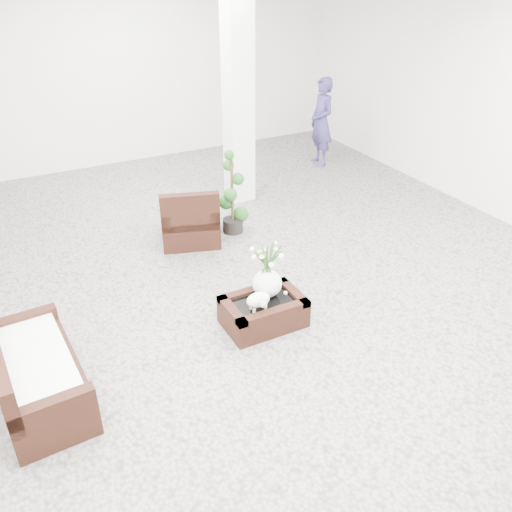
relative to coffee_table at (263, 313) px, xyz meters
name	(u,v)px	position (x,y,z in m)	size (l,w,h in m)	color
ground	(252,295)	(0.16, 0.58, -0.16)	(11.00, 11.00, 0.00)	gray
column	(238,95)	(1.36, 3.38, 1.59)	(0.40, 0.40, 3.50)	white
coffee_table	(263,313)	(0.00, 0.00, 0.00)	(0.90, 0.60, 0.31)	black
sheep_figurine	(258,301)	(-0.12, -0.10, 0.26)	(0.28, 0.23, 0.21)	white
planter_narcissus	(267,265)	(0.10, 0.10, 0.56)	(0.44, 0.44, 0.80)	white
tealight	(285,293)	(0.30, 0.02, 0.17)	(0.04, 0.04, 0.03)	white
armchair	(189,213)	(0.03, 2.32, 0.28)	(0.82, 0.79, 0.87)	black
loveseat	(36,365)	(-2.44, -0.04, 0.24)	(1.50, 0.72, 0.80)	black
topiary	(232,193)	(0.70, 2.27, 0.48)	(0.34, 0.34, 1.28)	#194817
shopper	(322,122)	(3.51, 4.15, 0.69)	(0.61, 0.40, 1.69)	navy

